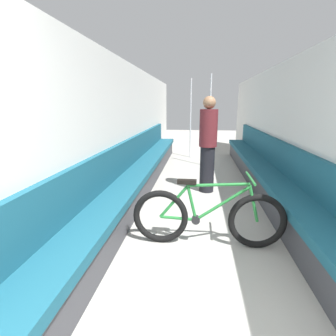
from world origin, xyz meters
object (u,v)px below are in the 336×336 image
object	(u,v)px
bench_seat_row_left	(140,173)
grab_pole_near	(210,123)
grab_pole_far	(191,120)
bicycle	(208,217)
bench_seat_row_right	(268,177)
passenger_standing	(208,144)

from	to	relation	value
bench_seat_row_left	grab_pole_near	world-z (taller)	grab_pole_near
grab_pole_near	grab_pole_far	xyz separation A→B (m)	(-0.49, 1.11, 0.00)
bench_seat_row_left	bicycle	world-z (taller)	bench_seat_row_left
bench_seat_row_left	bicycle	distance (m)	2.16
bench_seat_row_right	passenger_standing	world-z (taller)	passenger_standing
bench_seat_row_left	passenger_standing	world-z (taller)	passenger_standing
grab_pole_near	bench_seat_row_right	bearing A→B (deg)	-63.94
bench_seat_row_left	bench_seat_row_right	distance (m)	2.21
bench_seat_row_right	bicycle	xyz separation A→B (m)	(-1.06, -1.82, 0.02)
bench_seat_row_right	bench_seat_row_left	bearing A→B (deg)	180.00
bench_seat_row_right	bicycle	size ratio (longest dim) A/B	4.45
grab_pole_far	bench_seat_row_left	bearing A→B (deg)	-104.71
bench_seat_row_left	grab_pole_near	distance (m)	2.42
bench_seat_row_left	grab_pole_near	xyz separation A→B (m)	(1.28, 1.91, 0.76)
grab_pole_near	grab_pole_far	size ratio (longest dim) A/B	1.00
bench_seat_row_right	passenger_standing	size ratio (longest dim) A/B	4.46
bench_seat_row_left	grab_pole_near	size ratio (longest dim) A/B	3.33
bicycle	grab_pole_near	xyz separation A→B (m)	(0.13, 3.73, 0.74)
grab_pole_far	passenger_standing	xyz separation A→B (m)	(0.39, -3.02, -0.22)
grab_pole_far	passenger_standing	distance (m)	3.05
bicycle	grab_pole_far	world-z (taller)	grab_pole_far
bench_seat_row_left	bicycle	xyz separation A→B (m)	(1.15, -1.82, 0.02)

